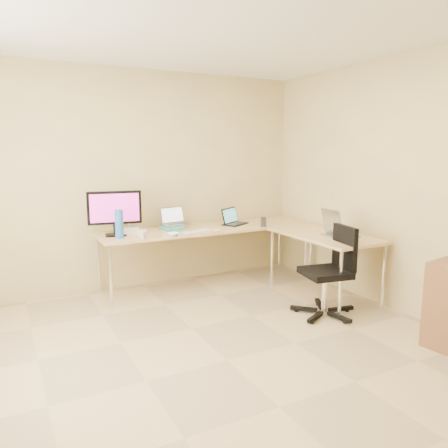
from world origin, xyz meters
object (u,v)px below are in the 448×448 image
laptop_center (175,216)px  office_chair (325,267)px  desk_fan (129,218)px  keyboard (196,232)px  water_bottle (119,224)px  monitor (115,213)px  mug (143,234)px  laptop_return (341,225)px  laptop_black (235,216)px  desk_return (323,266)px  desk_main (208,256)px

laptop_center → office_chair: (0.98, -1.58, -0.38)m
laptop_center → desk_fan: 0.56m
keyboard → office_chair: bearing=-75.5°
keyboard → water_bottle: size_ratio=1.27×
monitor → water_bottle: 0.20m
mug → office_chair: size_ratio=0.11×
office_chair → keyboard: bearing=136.5°
laptop_center → keyboard: 0.41m
desk_fan → office_chair: size_ratio=0.34×
keyboard → water_bottle: water_bottle is taller
monitor → laptop_return: monitor is taller
desk_fan → office_chair: desk_fan is taller
mug → laptop_black: bearing=14.0°
desk_return → laptop_return: bearing=-70.9°
laptop_black → office_chair: office_chair is taller
desk_return → mug: mug is taller
laptop_black → laptop_return: 1.37m
monitor → office_chair: (1.74, -1.46, -0.48)m
laptop_black → keyboard: (-0.67, -0.27, -0.10)m
desk_main → desk_fan: desk_fan is taller
laptop_black → desk_fan: desk_fan is taller
laptop_center → water_bottle: size_ratio=1.02×
desk_fan → office_chair: 2.28m
laptop_black → mug: 1.35m
monitor → desk_fan: bearing=51.8°
desk_main → laptop_black: 0.62m
desk_fan → laptop_center: bearing=8.5°
laptop_return → laptop_center: bearing=49.7°
water_bottle → laptop_return: water_bottle is taller
laptop_center → keyboard: (0.10, -0.37, -0.14)m
monitor → office_chair: bearing=-30.5°
laptop_center → water_bottle: water_bottle is taller
desk_fan → keyboard: bearing=-18.5°
keyboard → mug: bearing=163.5°
laptop_center → water_bottle: bearing=-168.2°
desk_return → desk_fan: bearing=147.7°
laptop_black → desk_main: bearing=154.3°
monitor → laptop_center: size_ratio=1.82×
laptop_black → desk_return: bearing=-90.5°
office_chair → desk_return: bearing=61.1°
laptop_return → desk_return: bearing=21.9°
desk_return → laptop_black: 1.27m
keyboard → water_bottle: 0.87m
desk_return → office_chair: bearing=-129.1°
desk_main → laptop_return: laptop_return is taller
keyboard → desk_main: bearing=19.4°
desk_return → mug: 2.06m
desk_main → mug: 1.05m
monitor → keyboard: bearing=-7.0°
laptop_center → laptop_return: (1.41, -1.32, -0.02)m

